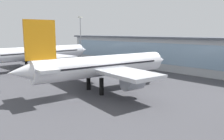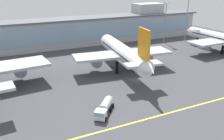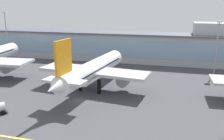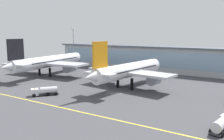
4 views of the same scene
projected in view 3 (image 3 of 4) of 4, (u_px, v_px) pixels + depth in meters
The scene contains 5 objects.
ground_plane at pixel (80, 101), 69.77m from camera, with size 190.59×190.59×0.00m, color #424247.
terminal_building at pixel (125, 46), 118.39m from camera, with size 139.13×14.00×19.00m.
airliner_near_right at pixel (93, 69), 77.81m from camera, with size 36.44×47.54×18.35m.
apron_light_mast_centre at pixel (218, 39), 93.00m from camera, with size 1.80×1.80×20.87m.
apron_light_mast_east at pixel (6, 29), 117.77m from camera, with size 1.80×1.80×23.76m.
Camera 3 is at (25.40, -60.64, 26.67)m, focal length 39.20 mm.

